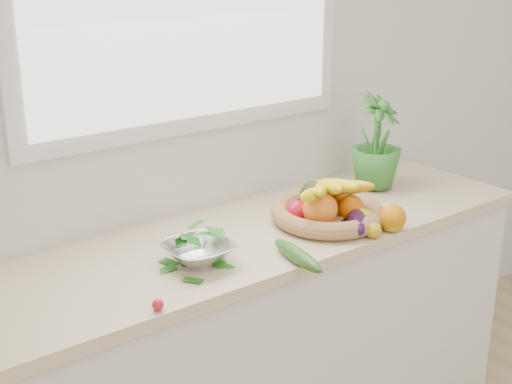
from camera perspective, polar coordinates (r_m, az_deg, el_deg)
back_wall at (r=2.51m, az=-5.42°, el=8.19°), size 4.50×0.02×2.70m
counter_cabinet at (r=2.62m, az=-1.16°, el=-13.01°), size 2.20×0.58×0.86m
countertop at (r=2.41m, az=-1.24°, el=-3.93°), size 2.24×0.62×0.04m
orange_loose at (r=2.47m, az=10.86°, el=-2.04°), size 0.12×0.12×0.09m
lemon_a at (r=2.41m, az=9.28°, el=-3.00°), size 0.06×0.07×0.05m
lemon_b at (r=2.47m, az=10.72°, el=-2.37°), size 0.07×0.09×0.07m
lemon_c at (r=2.48m, az=8.51°, el=-2.09°), size 0.09×0.10×0.07m
apple at (r=2.48m, az=3.27°, el=-1.63°), size 0.11×0.11×0.09m
ginger at (r=2.46m, az=6.26°, el=-2.64°), size 0.11×0.08×0.03m
garlic_a at (r=2.63m, az=6.43°, el=-1.03°), size 0.05×0.05×0.04m
garlic_b at (r=2.61m, az=5.51°, el=-1.18°), size 0.06×0.06×0.04m
garlic_c at (r=2.61m, az=10.57°, el=-1.39°), size 0.07×0.07×0.05m
eggplant at (r=2.44m, az=8.09°, el=-2.40°), size 0.17×0.19×0.07m
cucumber at (r=2.20m, az=3.34°, el=-5.09°), size 0.09×0.27×0.05m
radish at (r=1.95m, az=-7.86°, el=-8.92°), size 0.04×0.04×0.03m
potted_herb at (r=2.84m, az=9.64°, el=4.10°), size 0.27×0.27×0.37m
fruit_basket at (r=2.50m, az=5.74°, el=-1.23°), size 0.53×0.53×0.19m
colander_with_spinach at (r=2.18m, az=-4.64°, el=-4.38°), size 0.21×0.21×0.11m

